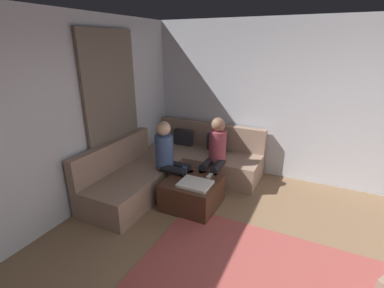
{
  "coord_description": "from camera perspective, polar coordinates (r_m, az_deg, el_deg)",
  "views": [
    {
      "loc": [
        0.1,
        -1.91,
        2.3
      ],
      "look_at": [
        -1.63,
        1.63,
        0.85
      ],
      "focal_mm": 25.75,
      "sensor_mm": 36.0,
      "label": 1
    }
  ],
  "objects": [
    {
      "name": "folded_blanket",
      "position": [
        3.91,
        0.64,
        -8.26
      ],
      "size": [
        0.44,
        0.36,
        0.04
      ],
      "primitive_type": "cube",
      "color": "white",
      "rests_on": "ottoman"
    },
    {
      "name": "ottoman",
      "position": [
        4.15,
        0.08,
        -10.05
      ],
      "size": [
        0.76,
        0.76,
        0.42
      ],
      "primitive_type": "cube",
      "color": "#4C2D1E",
      "rests_on": "ground_plane"
    },
    {
      "name": "sectional_couch",
      "position": [
        4.82,
        -3.54,
        -4.63
      ],
      "size": [
        2.1,
        2.55,
        0.87
      ],
      "color": "#9E7F6B",
      "rests_on": "ground_plane"
    },
    {
      "name": "game_remote",
      "position": [
        4.16,
        3.67,
        -6.56
      ],
      "size": [
        0.05,
        0.15,
        0.02
      ],
      "primitive_type": "cube",
      "color": "white",
      "rests_on": "ottoman"
    },
    {
      "name": "person_on_couch_back",
      "position": [
        4.43,
        4.83,
        -1.64
      ],
      "size": [
        0.3,
        0.6,
        1.2
      ],
      "rotation": [
        0.0,
        0.0,
        3.14
      ],
      "color": "black",
      "rests_on": "ground_plane"
    },
    {
      "name": "person_on_couch_side",
      "position": [
        4.27,
        -4.64,
        -2.5
      ],
      "size": [
        0.6,
        0.3,
        1.2
      ],
      "rotation": [
        0.0,
        0.0,
        -1.57
      ],
      "color": "black",
      "rests_on": "ground_plane"
    },
    {
      "name": "coffee_mug",
      "position": [
        4.26,
        -1.53,
        -5.3
      ],
      "size": [
        0.08,
        0.08,
        0.1
      ],
      "primitive_type": "cylinder",
      "color": "#334C72",
      "rests_on": "ottoman"
    },
    {
      "name": "wall_left",
      "position": [
        3.71,
        -30.66,
        2.48
      ],
      "size": [
        0.12,
        6.0,
        2.7
      ],
      "primitive_type": "cube",
      "color": "silver",
      "rests_on": "ground_plane"
    },
    {
      "name": "curtain_panel",
      "position": [
        4.48,
        -16.06,
        5.85
      ],
      "size": [
        0.06,
        1.1,
        2.5
      ],
      "primitive_type": "cube",
      "color": "#726659",
      "rests_on": "ground_plane"
    },
    {
      "name": "wall_back",
      "position": [
        4.94,
        24.57,
        7.31
      ],
      "size": [
        6.0,
        0.12,
        2.7
      ],
      "primitive_type": "cube",
      "color": "silver",
      "rests_on": "ground_plane"
    }
  ]
}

